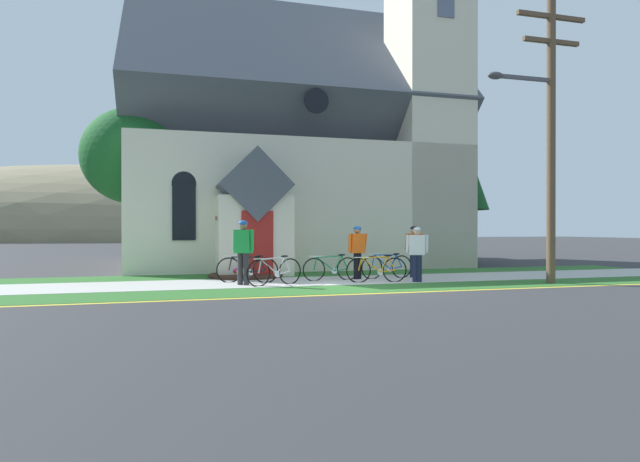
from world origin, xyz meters
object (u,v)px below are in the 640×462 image
at_px(bicycle_red, 247,269).
at_px(bicycle_black, 377,269).
at_px(cyclist_in_orange_jersey, 414,248).
at_px(roadside_conifer, 456,163).
at_px(bicycle_silver, 331,268).
at_px(bicycle_white, 387,266).
at_px(cyclist_in_yellow_jersey, 357,248).
at_px(yard_deciduous_tree, 132,157).
at_px(church_sign, 244,238).
at_px(bicycle_blue, 275,271).
at_px(cyclist_in_red_jersey, 243,247).
at_px(cyclist_in_white_jersey, 417,250).
at_px(utility_pole, 548,123).

bearing_deg(bicycle_red, bicycle_black, -13.94).
distance_m(cyclist_in_orange_jersey, roadside_conifer, 8.71).
height_order(bicycle_silver, bicycle_white, bicycle_silver).
bearing_deg(bicycle_silver, cyclist_in_orange_jersey, 4.48).
bearing_deg(bicycle_white, cyclist_in_yellow_jersey, -177.56).
bearing_deg(bicycle_red, yard_deciduous_tree, 122.31).
height_order(bicycle_red, cyclist_in_orange_jersey, cyclist_in_orange_jersey).
height_order(church_sign, bicycle_silver, church_sign).
bearing_deg(bicycle_blue, cyclist_in_red_jersey, 166.71).
bearing_deg(roadside_conifer, church_sign, -157.61).
relative_size(bicycle_blue, cyclist_in_white_jersey, 1.03).
distance_m(cyclist_in_white_jersey, utility_pole, 5.10).
distance_m(bicycle_red, cyclist_in_white_jersey, 4.88).
bearing_deg(roadside_conifer, bicycle_blue, -143.43).
relative_size(church_sign, yard_deciduous_tree, 0.32).
height_order(cyclist_in_red_jersey, yard_deciduous_tree, yard_deciduous_tree).
xyz_separation_m(bicycle_silver, bicycle_white, (1.84, 0.14, 0.01)).
bearing_deg(cyclist_in_red_jersey, bicycle_blue, -13.29).
distance_m(bicycle_red, bicycle_black, 3.70).
bearing_deg(cyclist_in_red_jersey, yard_deciduous_tree, 118.01).
bearing_deg(bicycle_silver, bicycle_white, 4.43).
height_order(church_sign, bicycle_white, church_sign).
relative_size(bicycle_silver, roadside_conifer, 0.26).
bearing_deg(bicycle_silver, church_sign, 136.81).
bearing_deg(bicycle_black, cyclist_in_white_jersey, -15.44).
xyz_separation_m(bicycle_red, cyclist_in_red_jersey, (-0.20, -0.67, 0.67)).
relative_size(cyclist_in_orange_jersey, yard_deciduous_tree, 0.27).
xyz_separation_m(bicycle_blue, yard_deciduous_tree, (-4.14, 6.42, 3.82)).
relative_size(bicycle_white, cyclist_in_red_jersey, 1.00).
bearing_deg(bicycle_silver, utility_pole, -22.86).
bearing_deg(cyclist_in_yellow_jersey, utility_pole, -27.40).
xyz_separation_m(bicycle_white, utility_pole, (3.80, -2.52, 4.12)).
xyz_separation_m(church_sign, bicycle_white, (4.15, -2.03, -0.85)).
distance_m(church_sign, bicycle_white, 4.70).
xyz_separation_m(bicycle_white, roadside_conifer, (5.99, 6.21, 4.14)).
distance_m(bicycle_red, cyclist_in_yellow_jersey, 3.39).
distance_m(bicycle_white, bicycle_blue, 3.83).
xyz_separation_m(cyclist_in_white_jersey, roadside_conifer, (5.62, 7.52, 3.60)).
bearing_deg(bicycle_white, utility_pole, -33.58).
height_order(bicycle_white, utility_pole, utility_pole).
xyz_separation_m(bicycle_silver, cyclist_in_orange_jersey, (2.78, 0.22, 0.58)).
xyz_separation_m(utility_pole, yard_deciduous_tree, (-11.64, 7.96, -0.30)).
height_order(cyclist_in_red_jersey, roadside_conifer, roadside_conifer).
xyz_separation_m(bicycle_blue, cyclist_in_orange_jersey, (4.64, 1.06, 0.56)).
distance_m(bicycle_blue, cyclist_in_red_jersey, 1.08).
relative_size(bicycle_black, utility_pole, 0.22).
xyz_separation_m(bicycle_red, cyclist_in_white_jersey, (4.70, -1.20, 0.54)).
distance_m(bicycle_blue, cyclist_in_yellow_jersey, 2.93).
bearing_deg(cyclist_in_yellow_jersey, bicycle_silver, -173.29).
distance_m(bicycle_red, yard_deciduous_tree, 7.60).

